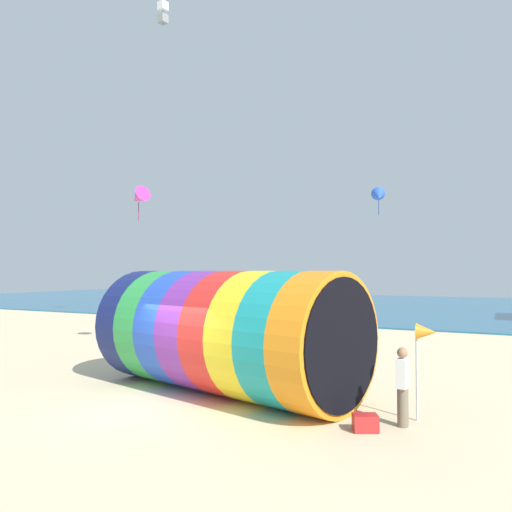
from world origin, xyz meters
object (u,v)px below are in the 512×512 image
object	(u,v)px
kite_magenta_delta	(139,197)
bystander_near_water	(144,315)
kite_white_box	(163,13)
kite_handler	(403,386)
giant_inflatable_tube	(225,332)
kite_blue_delta	(379,196)
bystander_mid_beach	(151,325)
cooler_box	(365,423)
beach_flag	(426,335)

from	to	relation	value
kite_magenta_delta	bystander_near_water	distance (m)	10.21
kite_white_box	kite_handler	bearing A→B (deg)	-37.89
giant_inflatable_tube	kite_blue_delta	bearing A→B (deg)	79.53
giant_inflatable_tube	kite_white_box	bearing A→B (deg)	133.69
bystander_mid_beach	cooler_box	world-z (taller)	bystander_mid_beach
giant_inflatable_tube	bystander_near_water	bearing A→B (deg)	137.03
bystander_near_water	kite_blue_delta	bearing A→B (deg)	-4.20
bystander_mid_beach	beach_flag	size ratio (longest dim) A/B	0.72
bystander_near_water	bystander_mid_beach	size ratio (longest dim) A/B	1.01
bystander_mid_beach	cooler_box	size ratio (longest dim) A/B	3.04
kite_handler	kite_magenta_delta	bearing A→B (deg)	154.81
kite_blue_delta	kite_white_box	world-z (taller)	kite_white_box
bystander_near_water	beach_flag	xyz separation A→B (m)	(17.84, -11.79, 1.15)
bystander_mid_beach	kite_handler	bearing A→B (deg)	-31.32
kite_blue_delta	cooler_box	bearing A→B (deg)	-78.52
kite_magenta_delta	kite_white_box	world-z (taller)	kite_white_box
kite_handler	beach_flag	distance (m)	1.29
kite_magenta_delta	beach_flag	bearing A→B (deg)	-22.15
cooler_box	kite_magenta_delta	bearing A→B (deg)	150.93
bystander_near_water	bystander_mid_beach	world-z (taller)	bystander_near_water
kite_white_box	bystander_mid_beach	world-z (taller)	kite_white_box
giant_inflatable_tube	kite_magenta_delta	bearing A→B (deg)	145.84
kite_handler	kite_magenta_delta	distance (m)	14.78
cooler_box	kite_white_box	bearing A→B (deg)	139.50
giant_inflatable_tube	bystander_near_water	distance (m)	16.96
kite_magenta_delta	beach_flag	size ratio (longest dim) A/B	0.69
kite_magenta_delta	bystander_mid_beach	size ratio (longest dim) A/B	0.96
kite_magenta_delta	kite_blue_delta	bearing A→B (deg)	31.07
kite_handler	beach_flag	size ratio (longest dim) A/B	0.78
kite_blue_delta	kite_white_box	bearing A→B (deg)	173.82
kite_magenta_delta	cooler_box	size ratio (longest dim) A/B	2.92
kite_handler	beach_flag	bearing A→B (deg)	56.17
cooler_box	beach_flag	bearing A→B (deg)	50.71
beach_flag	kite_handler	bearing A→B (deg)	-123.83
giant_inflatable_tube	kite_magenta_delta	world-z (taller)	kite_magenta_delta
kite_handler	bystander_mid_beach	xyz separation A→B (m)	(-13.58, 8.26, -0.09)
beach_flag	bystander_mid_beach	bearing A→B (deg)	151.33
kite_handler	bystander_near_water	world-z (taller)	kite_handler
kite_white_box	bystander_near_water	world-z (taller)	kite_white_box
kite_blue_delta	cooler_box	xyz separation A→B (m)	(2.44, -12.04, -6.66)
cooler_box	bystander_near_water	bearing A→B (deg)	142.04
bystander_mid_beach	cooler_box	xyz separation A→B (m)	(12.92, -8.95, -0.62)
bystander_near_water	kite_white_box	bearing A→B (deg)	21.54
kite_magenta_delta	kite_handler	bearing A→B (deg)	-25.19
kite_magenta_delta	kite_white_box	xyz separation A→B (m)	(-4.12, 7.00, 12.51)
giant_inflatable_tube	beach_flag	distance (m)	5.46
kite_white_box	beach_flag	size ratio (longest dim) A/B	0.63
giant_inflatable_tube	cooler_box	world-z (taller)	giant_inflatable_tube
kite_blue_delta	cooler_box	distance (m)	13.97
kite_handler	kite_blue_delta	size ratio (longest dim) A/B	1.34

